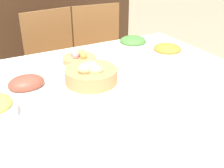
{
  "coord_description": "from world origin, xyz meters",
  "views": [
    {
      "loc": [
        -0.6,
        -1.15,
        1.38
      ],
      "look_at": [
        -0.03,
        -0.09,
        0.77
      ],
      "focal_mm": 45.0,
      "sensor_mm": 36.0,
      "label": 1
    }
  ],
  "objects_px": {
    "carrot_bowl": "(167,53)",
    "sideboard": "(56,36)",
    "fork": "(126,135)",
    "ham_platter": "(26,84)",
    "green_salad_bowl": "(133,45)",
    "dinner_plate": "(157,124)",
    "chair_far_right": "(102,55)",
    "chair_far_center": "(57,64)",
    "bread_basket": "(91,74)",
    "butter_dish": "(74,122)",
    "knife": "(185,115)",
    "egg_basket": "(79,58)",
    "drinking_cup": "(176,85)",
    "spoon": "(191,113)"
  },
  "relations": [
    {
      "from": "bread_basket",
      "to": "drinking_cup",
      "type": "bearing_deg",
      "value": -43.53
    },
    {
      "from": "chair_far_center",
      "to": "ham_platter",
      "type": "height_order",
      "value": "chair_far_center"
    },
    {
      "from": "carrot_bowl",
      "to": "knife",
      "type": "relative_size",
      "value": 1.05
    },
    {
      "from": "chair_far_center",
      "to": "sideboard",
      "type": "bearing_deg",
      "value": 66.15
    },
    {
      "from": "carrot_bowl",
      "to": "fork",
      "type": "height_order",
      "value": "carrot_bowl"
    },
    {
      "from": "chair_far_right",
      "to": "carrot_bowl",
      "type": "xyz_separation_m",
      "value": [
        0.05,
        -0.81,
        0.28
      ]
    },
    {
      "from": "ham_platter",
      "to": "carrot_bowl",
      "type": "distance_m",
      "value": 0.84
    },
    {
      "from": "bread_basket",
      "to": "dinner_plate",
      "type": "height_order",
      "value": "bread_basket"
    },
    {
      "from": "bread_basket",
      "to": "ham_platter",
      "type": "bearing_deg",
      "value": 164.54
    },
    {
      "from": "ham_platter",
      "to": "butter_dish",
      "type": "height_order",
      "value": "ham_platter"
    },
    {
      "from": "fork",
      "to": "knife",
      "type": "distance_m",
      "value": 0.29
    },
    {
      "from": "egg_basket",
      "to": "chair_far_center",
      "type": "bearing_deg",
      "value": 87.28
    },
    {
      "from": "ham_platter",
      "to": "carrot_bowl",
      "type": "height_order",
      "value": "carrot_bowl"
    },
    {
      "from": "chair_far_right",
      "to": "knife",
      "type": "relative_size",
      "value": 5.0
    },
    {
      "from": "bread_basket",
      "to": "knife",
      "type": "relative_size",
      "value": 1.49
    },
    {
      "from": "fork",
      "to": "chair_far_right",
      "type": "bearing_deg",
      "value": 64.74
    },
    {
      "from": "chair_far_right",
      "to": "egg_basket",
      "type": "height_order",
      "value": "chair_far_right"
    },
    {
      "from": "ham_platter",
      "to": "bread_basket",
      "type": "bearing_deg",
      "value": -15.46
    },
    {
      "from": "carrot_bowl",
      "to": "butter_dish",
      "type": "height_order",
      "value": "carrot_bowl"
    },
    {
      "from": "chair_far_center",
      "to": "egg_basket",
      "type": "relative_size",
      "value": 4.64
    },
    {
      "from": "dinner_plate",
      "to": "butter_dish",
      "type": "bearing_deg",
      "value": 152.21
    },
    {
      "from": "chair_far_center",
      "to": "fork",
      "type": "relative_size",
      "value": 5.0
    },
    {
      "from": "bread_basket",
      "to": "dinner_plate",
      "type": "relative_size",
      "value": 1.13
    },
    {
      "from": "chair_far_center",
      "to": "sideboard",
      "type": "xyz_separation_m",
      "value": [
        0.25,
        0.81,
        -0.03
      ]
    },
    {
      "from": "ham_platter",
      "to": "green_salad_bowl",
      "type": "xyz_separation_m",
      "value": [
        0.74,
        0.2,
        0.02
      ]
    },
    {
      "from": "ham_platter",
      "to": "butter_dish",
      "type": "relative_size",
      "value": 2.19
    },
    {
      "from": "chair_far_center",
      "to": "green_salad_bowl",
      "type": "distance_m",
      "value": 0.73
    },
    {
      "from": "ham_platter",
      "to": "spoon",
      "type": "height_order",
      "value": "ham_platter"
    },
    {
      "from": "bread_basket",
      "to": "dinner_plate",
      "type": "xyz_separation_m",
      "value": [
        0.08,
        -0.47,
        -0.04
      ]
    },
    {
      "from": "chair_far_right",
      "to": "green_salad_bowl",
      "type": "distance_m",
      "value": 0.64
    },
    {
      "from": "chair_far_right",
      "to": "dinner_plate",
      "type": "xyz_separation_m",
      "value": [
        -0.4,
        -1.32,
        0.24
      ]
    },
    {
      "from": "ham_platter",
      "to": "fork",
      "type": "distance_m",
      "value": 0.61
    },
    {
      "from": "sideboard",
      "to": "butter_dish",
      "type": "xyz_separation_m",
      "value": [
        -0.54,
        -1.98,
        0.27
      ]
    },
    {
      "from": "ham_platter",
      "to": "knife",
      "type": "bearing_deg",
      "value": -46.21
    },
    {
      "from": "butter_dish",
      "to": "knife",
      "type": "bearing_deg",
      "value": -19.46
    },
    {
      "from": "chair_far_center",
      "to": "carrot_bowl",
      "type": "height_order",
      "value": "chair_far_center"
    },
    {
      "from": "ham_platter",
      "to": "fork",
      "type": "xyz_separation_m",
      "value": [
        0.24,
        -0.55,
        -0.02
      ]
    },
    {
      "from": "chair_far_center",
      "to": "carrot_bowl",
      "type": "relative_size",
      "value": 4.74
    },
    {
      "from": "ham_platter",
      "to": "green_salad_bowl",
      "type": "bearing_deg",
      "value": 14.97
    },
    {
      "from": "fork",
      "to": "drinking_cup",
      "type": "xyz_separation_m",
      "value": [
        0.38,
        0.17,
        0.04
      ]
    },
    {
      "from": "egg_basket",
      "to": "knife",
      "type": "height_order",
      "value": "egg_basket"
    },
    {
      "from": "chair_far_right",
      "to": "ham_platter",
      "type": "bearing_deg",
      "value": -130.1
    },
    {
      "from": "spoon",
      "to": "drinking_cup",
      "type": "relative_size",
      "value": 2.19
    },
    {
      "from": "sideboard",
      "to": "carrot_bowl",
      "type": "distance_m",
      "value": 1.65
    },
    {
      "from": "egg_basket",
      "to": "sideboard",
      "type": "bearing_deg",
      "value": 78.67
    },
    {
      "from": "fork",
      "to": "dinner_plate",
      "type": "bearing_deg",
      "value": -2.77
    },
    {
      "from": "butter_dish",
      "to": "green_salad_bowl",
      "type": "bearing_deg",
      "value": 42.86
    },
    {
      "from": "ham_platter",
      "to": "knife",
      "type": "relative_size",
      "value": 1.51
    },
    {
      "from": "carrot_bowl",
      "to": "sideboard",
      "type": "bearing_deg",
      "value": 97.11
    },
    {
      "from": "bread_basket",
      "to": "green_salad_bowl",
      "type": "distance_m",
      "value": 0.51
    }
  ]
}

